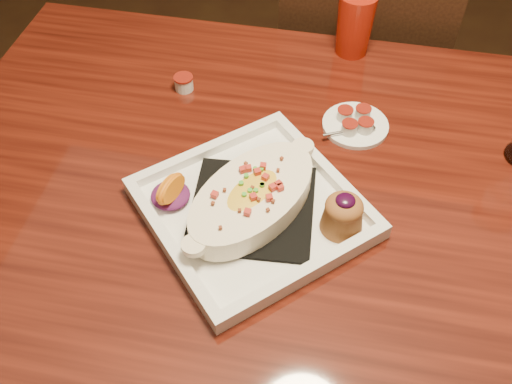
% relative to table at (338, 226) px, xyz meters
% --- Properties ---
extents(floor, '(7.00, 7.00, 0.00)m').
position_rel_table_xyz_m(floor, '(0.00, 0.00, -0.65)').
color(floor, '#301F10').
rests_on(floor, ground).
extents(table, '(1.50, 0.90, 0.75)m').
position_rel_table_xyz_m(table, '(0.00, 0.00, 0.00)').
color(table, '#601A0D').
rests_on(table, floor).
extents(chair_far, '(0.42, 0.42, 0.93)m').
position_rel_table_xyz_m(chair_far, '(-0.00, 0.63, -0.15)').
color(chair_far, black).
rests_on(chair_far, floor).
extents(plate, '(0.45, 0.45, 0.08)m').
position_rel_table_xyz_m(plate, '(-0.13, -0.08, 0.13)').
color(plate, white).
rests_on(plate, table).
extents(saucer, '(0.12, 0.12, 0.08)m').
position_rel_table_xyz_m(saucer, '(0.00, 0.16, 0.11)').
color(saucer, white).
rests_on(saucer, table).
extents(creamer_loose, '(0.04, 0.04, 0.03)m').
position_rel_table_xyz_m(creamer_loose, '(-0.34, 0.21, 0.11)').
color(creamer_loose, silver).
rests_on(creamer_loose, table).
extents(red_tumbler, '(0.08, 0.08, 0.13)m').
position_rel_table_xyz_m(red_tumbler, '(-0.03, 0.40, 0.16)').
color(red_tumbler, '#B01D0C').
rests_on(red_tumbler, table).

